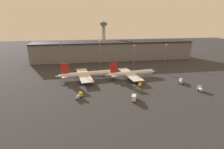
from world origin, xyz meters
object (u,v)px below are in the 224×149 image
airplane_1 (131,74)px  control_tower (104,34)px  service_vehicle_0 (140,83)px  service_vehicle_2 (181,81)px  service_vehicle_1 (134,97)px  service_vehicle_4 (79,96)px  service_vehicle_3 (200,89)px  airplane_0 (86,74)px

airplane_1 → control_tower: bearing=86.7°
service_vehicle_0 → service_vehicle_2: 30.20m
service_vehicle_2 → control_tower: bearing=46.3°
service_vehicle_1 → service_vehicle_2: size_ratio=1.01×
service_vehicle_4 → service_vehicle_3: bearing=-57.7°
service_vehicle_0 → control_tower: 130.34m
service_vehicle_0 → service_vehicle_2: service_vehicle_2 is taller
service_vehicle_4 → service_vehicle_1: bearing=-70.3°
service_vehicle_2 → service_vehicle_3: size_ratio=1.46×
service_vehicle_2 → service_vehicle_4: 73.77m
service_vehicle_1 → service_vehicle_4: service_vehicle_1 is taller
service_vehicle_1 → service_vehicle_3: size_ratio=1.47×
airplane_1 → control_tower: size_ratio=1.00×
service_vehicle_1 → service_vehicle_3: (46.00, 5.89, -0.28)m
service_vehicle_0 → service_vehicle_4: size_ratio=1.51×
airplane_0 → control_tower: size_ratio=1.05×
service_vehicle_4 → control_tower: (31.71, 142.88, 23.46)m
airplane_0 → service_vehicle_4: airplane_0 is taller
service_vehicle_2 → service_vehicle_3: 16.37m
airplane_1 → service_vehicle_2: 37.19m
service_vehicle_4 → control_tower: bearing=21.0°
airplane_1 → service_vehicle_1: (-9.14, -39.99, -1.41)m
airplane_0 → service_vehicle_0: (37.56, -20.14, -2.23)m
service_vehicle_3 → service_vehicle_4: service_vehicle_4 is taller
service_vehicle_3 → control_tower: control_tower is taller
service_vehicle_1 → control_tower: 152.26m
service_vehicle_1 → service_vehicle_3: 46.38m
service_vehicle_3 → service_vehicle_4: bearing=106.1°
airplane_1 → service_vehicle_2: airplane_1 is taller
service_vehicle_1 → control_tower: bearing=19.0°
service_vehicle_1 → service_vehicle_4: (-31.00, 7.61, -0.28)m
service_vehicle_2 → service_vehicle_3: service_vehicle_3 is taller
service_vehicle_1 → service_vehicle_4: bearing=95.5°
airplane_0 → service_vehicle_1: (26.30, -42.92, -1.56)m
airplane_1 → control_tower: (-8.43, 110.50, 21.78)m
service_vehicle_2 → service_vehicle_4: size_ratio=1.34×
service_vehicle_0 → control_tower: size_ratio=0.19×
airplane_0 → service_vehicle_3: size_ratio=9.28×
service_vehicle_1 → service_vehicle_0: bearing=-7.0°
service_vehicle_4 → control_tower: 148.22m
service_vehicle_0 → service_vehicle_3: bearing=-89.7°
service_vehicle_0 → service_vehicle_2: bearing=-66.0°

